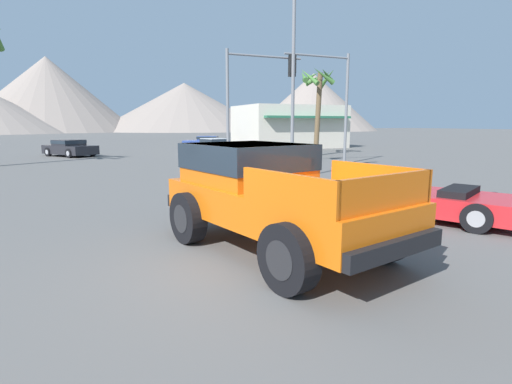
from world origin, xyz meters
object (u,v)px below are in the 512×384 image
at_px(street_lamp_post, 293,53).
at_px(parked_car_dark, 70,148).
at_px(parked_car_white, 215,146).
at_px(palm_tree_short, 317,89).
at_px(traffic_light_crosswalk, 324,87).
at_px(traffic_light_main, 256,86).
at_px(parked_car_blue, 207,142).
at_px(red_convertible_car, 426,200).
at_px(orange_pickup_truck, 267,189).

bearing_deg(street_lamp_post, parked_car_dark, 117.42).
xyz_separation_m(parked_car_white, palm_tree_short, (6.29, -4.28, 4.10)).
bearing_deg(traffic_light_crosswalk, palm_tree_short, -118.66).
xyz_separation_m(traffic_light_main, street_lamp_post, (-0.58, -5.01, 0.86)).
relative_size(parked_car_white, street_lamp_post, 0.51).
bearing_deg(parked_car_blue, traffic_light_main, -161.13).
bearing_deg(parked_car_white, red_convertible_car, 70.56).
xyz_separation_m(orange_pickup_truck, red_convertible_car, (4.68, 0.66, -0.69)).
xyz_separation_m(orange_pickup_truck, parked_car_dark, (-3.86, 24.76, -0.51)).
bearing_deg(parked_car_dark, street_lamp_post, 83.64).
xyz_separation_m(parked_car_white, street_lamp_post, (-1.37, -14.71, 4.45)).
relative_size(parked_car_dark, palm_tree_short, 0.71).
xyz_separation_m(red_convertible_car, traffic_light_main, (0.77, 12.30, 3.78)).
relative_size(orange_pickup_truck, red_convertible_car, 1.14).
xyz_separation_m(parked_car_blue, traffic_light_crosswalk, (1.81, -16.56, 3.68)).
bearing_deg(parked_car_blue, street_lamp_post, -160.96).
height_order(parked_car_dark, traffic_light_main, traffic_light_main).
bearing_deg(red_convertible_car, parked_car_white, 59.55).
bearing_deg(traffic_light_crosswalk, traffic_light_main, -6.06).
distance_m(parked_car_dark, palm_tree_short, 18.05).
bearing_deg(red_convertible_car, traffic_light_crosswalk, 42.22).
height_order(parked_car_blue, parked_car_dark, parked_car_blue).
relative_size(traffic_light_main, traffic_light_crosswalk, 0.98).
height_order(parked_car_blue, parked_car_white, parked_car_white).
bearing_deg(traffic_light_main, traffic_light_crosswalk, -6.06).
bearing_deg(palm_tree_short, orange_pickup_truck, -124.26).
bearing_deg(parked_car_white, orange_pickup_truck, 59.23).
height_order(street_lamp_post, palm_tree_short, street_lamp_post).
relative_size(parked_car_blue, parked_car_white, 1.03).
bearing_deg(parked_car_white, palm_tree_short, 130.37).
bearing_deg(parked_car_white, parked_car_dark, -27.15).
bearing_deg(parked_car_white, parked_car_blue, -116.70).
xyz_separation_m(orange_pickup_truck, parked_car_blue, (7.52, 29.12, -0.51)).
bearing_deg(palm_tree_short, red_convertible_car, -113.87).
bearing_deg(traffic_light_main, palm_tree_short, 37.44).
relative_size(parked_car_dark, traffic_light_main, 0.74).
height_order(parked_car_dark, palm_tree_short, palm_tree_short).
height_order(parked_car_white, traffic_light_main, traffic_light_main).
relative_size(traffic_light_crosswalk, street_lamp_post, 0.72).
distance_m(orange_pickup_truck, parked_car_white, 23.51).
bearing_deg(parked_car_blue, traffic_light_crosswalk, -147.56).
relative_size(parked_car_blue, parked_car_dark, 1.03).
height_order(orange_pickup_truck, street_lamp_post, street_lamp_post).
height_order(parked_car_white, palm_tree_short, palm_tree_short).
bearing_deg(parked_car_white, street_lamp_post, 69.28).
distance_m(orange_pickup_truck, parked_car_blue, 30.08).
xyz_separation_m(red_convertible_car, parked_car_dark, (-8.54, 24.10, 0.18)).
bearing_deg(street_lamp_post, parked_car_white, 84.67).
bearing_deg(parked_car_blue, parked_car_dark, 137.15).
height_order(red_convertible_car, parked_car_white, parked_car_white).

